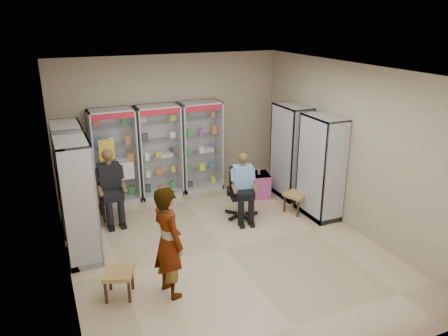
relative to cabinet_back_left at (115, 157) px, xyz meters
name	(u,v)px	position (x,y,z in m)	size (l,w,h in m)	color
floor	(225,249)	(1.30, -2.73, -1.00)	(6.00, 6.00, 0.00)	tan
room_shell	(225,138)	(1.30, -2.73, 0.97)	(5.02, 6.02, 3.01)	tan
cabinet_back_left	(115,157)	(0.00, 0.00, 0.00)	(0.90, 0.50, 2.00)	#A1A5A8
cabinet_back_mid	(159,152)	(0.95, 0.00, 0.00)	(0.90, 0.50, 2.00)	#A4A7AB
cabinet_back_right	(201,146)	(1.90, 0.00, 0.00)	(0.90, 0.50, 2.00)	silver
cabinet_right_far	(291,152)	(3.53, -1.13, 0.00)	(0.50, 0.90, 2.00)	#AAAEB2
cabinet_right_near	(321,167)	(3.53, -2.23, 0.00)	(0.50, 0.90, 2.00)	silver
cabinet_left_far	(72,178)	(-0.93, -0.93, 0.00)	(0.50, 0.90, 2.00)	#9D9FA4
cabinet_left_near	(78,201)	(-0.93, -2.03, 0.00)	(0.50, 0.90, 2.00)	#AFB3B7
wooden_chair	(111,195)	(-0.25, -0.73, -0.53)	(0.42, 0.42, 0.94)	black
seated_customer	(110,187)	(-0.25, -0.78, -0.33)	(0.44, 0.60, 1.34)	black
office_chair	(241,193)	(2.10, -1.68, -0.51)	(0.54, 0.54, 0.98)	black
seated_shopkeeper	(242,188)	(2.10, -1.73, -0.37)	(0.41, 0.57, 1.25)	#6988CF
pink_trunk	(257,185)	(2.85, -0.89, -0.75)	(0.53, 0.51, 0.51)	#AE4579
tea_glass	(259,172)	(2.89, -0.91, -0.44)	(0.07, 0.07, 0.11)	#5D1B07
woven_stool_a	(296,202)	(3.20, -1.95, -0.80)	(0.41, 0.41, 0.41)	#A68346
woven_stool_b	(119,284)	(-0.60, -3.34, -0.80)	(0.40, 0.40, 0.40)	#9F7D43
standing_man	(168,242)	(0.08, -3.54, -0.18)	(0.60, 0.39, 1.64)	gray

